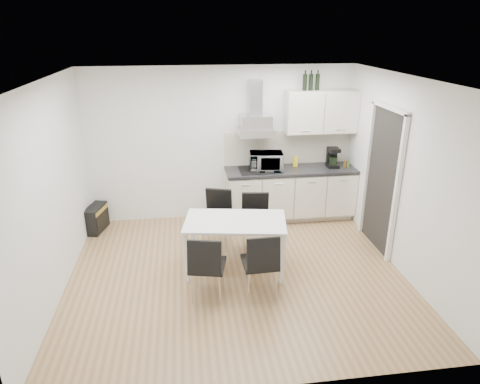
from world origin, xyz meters
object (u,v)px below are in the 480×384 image
at_px(guitar_amp, 96,218).
at_px(floor_speaker, 214,211).
at_px(kitchenette, 292,173).
at_px(chair_near_right, 260,263).
at_px(chair_far_right, 256,225).
at_px(chair_far_left, 217,220).
at_px(dining_table, 235,226).
at_px(chair_near_left, 208,266).

height_order(guitar_amp, floor_speaker, guitar_amp).
distance_m(kitchenette, chair_near_right, 2.46).
bearing_deg(chair_far_right, chair_far_left, -15.79).
distance_m(chair_near_right, floor_speaker, 2.44).
height_order(kitchenette, dining_table, kitchenette).
height_order(chair_near_left, chair_near_right, same).
height_order(chair_far_left, chair_near_right, same).
xyz_separation_m(kitchenette, chair_far_right, (-0.83, -1.14, -0.39)).
xyz_separation_m(dining_table, chair_far_left, (-0.20, 0.71, -0.22)).
relative_size(kitchenette, chair_far_right, 2.86).
bearing_deg(guitar_amp, chair_near_left, -36.96).
xyz_separation_m(kitchenette, guitar_amp, (-3.31, -0.08, -0.61)).
height_order(dining_table, chair_near_left, chair_near_left).
bearing_deg(dining_table, guitar_amp, 153.74).
bearing_deg(chair_near_right, dining_table, 108.27).
relative_size(chair_far_right, floor_speaker, 3.39).
relative_size(guitar_amp, floor_speaker, 2.13).
distance_m(chair_far_left, chair_far_right, 0.61).
distance_m(dining_table, chair_far_right, 0.63).
xyz_separation_m(dining_table, guitar_amp, (-2.12, 1.52, -0.45)).
bearing_deg(dining_table, chair_far_right, 61.95).
xyz_separation_m(chair_far_left, chair_far_right, (0.56, -0.24, 0.00)).
bearing_deg(chair_near_left, chair_near_right, 11.03).
relative_size(chair_far_left, guitar_amp, 1.59).
relative_size(chair_far_left, chair_far_right, 1.00).
bearing_deg(chair_near_right, guitar_amp, 135.81).
bearing_deg(guitar_amp, floor_speaker, 21.52).
bearing_deg(chair_far_right, chair_near_left, 61.15).
bearing_deg(chair_far_right, kitchenette, -118.98).
relative_size(chair_near_right, floor_speaker, 3.39).
relative_size(chair_near_left, chair_near_right, 1.00).
bearing_deg(dining_table, chair_near_right, -60.49).
bearing_deg(chair_near_left, guitar_amp, 141.55).
xyz_separation_m(chair_far_right, chair_near_right, (-0.13, -1.09, 0.00)).
bearing_deg(kitchenette, chair_far_left, -147.03).
bearing_deg(guitar_amp, kitchenette, 15.71).
distance_m(chair_far_left, floor_speaker, 1.11).
height_order(dining_table, chair_far_right, chair_far_right).
distance_m(chair_near_right, guitar_amp, 3.19).
xyz_separation_m(chair_far_left, guitar_amp, (-1.92, 0.82, -0.22)).
xyz_separation_m(kitchenette, floor_speaker, (-1.35, 0.17, -0.70)).
bearing_deg(floor_speaker, dining_table, -74.18).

